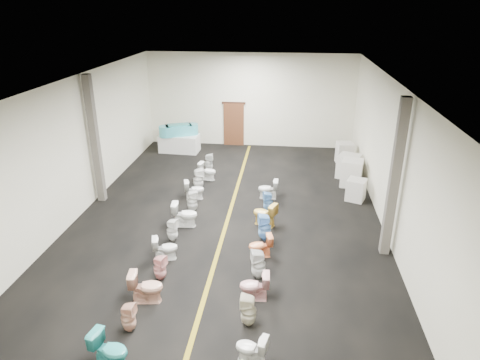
% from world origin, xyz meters
% --- Properties ---
extents(floor, '(16.00, 16.00, 0.00)m').
position_xyz_m(floor, '(0.00, 0.00, 0.00)').
color(floor, black).
rests_on(floor, ground).
extents(ceiling, '(16.00, 16.00, 0.00)m').
position_xyz_m(ceiling, '(0.00, 0.00, 4.50)').
color(ceiling, black).
rests_on(ceiling, ground).
extents(wall_back, '(10.00, 0.00, 10.00)m').
position_xyz_m(wall_back, '(0.00, 8.00, 2.25)').
color(wall_back, silver).
rests_on(wall_back, ground).
extents(wall_front, '(10.00, 0.00, 10.00)m').
position_xyz_m(wall_front, '(0.00, -8.00, 2.25)').
color(wall_front, silver).
rests_on(wall_front, ground).
extents(wall_left, '(0.00, 16.00, 16.00)m').
position_xyz_m(wall_left, '(-5.00, 0.00, 2.25)').
color(wall_left, silver).
rests_on(wall_left, ground).
extents(wall_right, '(0.00, 16.00, 16.00)m').
position_xyz_m(wall_right, '(5.00, 0.00, 2.25)').
color(wall_right, silver).
rests_on(wall_right, ground).
extents(aisle_stripe, '(0.12, 15.60, 0.01)m').
position_xyz_m(aisle_stripe, '(0.00, 0.00, 0.00)').
color(aisle_stripe, olive).
rests_on(aisle_stripe, floor).
extents(back_door, '(1.00, 0.10, 2.10)m').
position_xyz_m(back_door, '(-0.80, 7.94, 1.05)').
color(back_door, '#562D19').
rests_on(back_door, floor).
extents(door_frame, '(1.15, 0.08, 0.10)m').
position_xyz_m(door_frame, '(-0.80, 7.95, 2.12)').
color(door_frame, '#331C11').
rests_on(door_frame, back_door).
extents(column_left, '(0.25, 0.25, 4.50)m').
position_xyz_m(column_left, '(-4.75, 1.00, 2.25)').
color(column_left, '#59544C').
rests_on(column_left, floor).
extents(column_right, '(0.25, 0.25, 4.50)m').
position_xyz_m(column_right, '(4.75, -1.50, 2.25)').
color(column_right, '#59544C').
rests_on(column_right, floor).
extents(display_table, '(1.89, 1.03, 0.82)m').
position_xyz_m(display_table, '(-3.26, 6.62, 0.41)').
color(display_table, white).
rests_on(display_table, floor).
extents(bathtub, '(1.76, 1.14, 0.55)m').
position_xyz_m(bathtub, '(-3.26, 6.62, 1.07)').
color(bathtub, '#41AFBC').
rests_on(bathtub, display_table).
extents(appliance_crate_a, '(0.80, 0.80, 0.79)m').
position_xyz_m(appliance_crate_a, '(4.40, 2.00, 0.40)').
color(appliance_crate_a, silver).
rests_on(appliance_crate_a, floor).
extents(appliance_crate_b, '(0.93, 0.93, 1.05)m').
position_xyz_m(appliance_crate_b, '(4.40, 3.32, 0.53)').
color(appliance_crate_b, silver).
rests_on(appliance_crate_b, floor).
extents(appliance_crate_c, '(1.10, 1.10, 0.94)m').
position_xyz_m(appliance_crate_c, '(4.40, 4.21, 0.47)').
color(appliance_crate_c, silver).
rests_on(appliance_crate_c, floor).
extents(appliance_crate_d, '(0.75, 0.75, 0.95)m').
position_xyz_m(appliance_crate_d, '(4.40, 5.84, 0.48)').
color(appliance_crate_d, silver).
rests_on(appliance_crate_d, floor).
extents(toilet_left_0, '(0.83, 0.58, 0.77)m').
position_xyz_m(toilet_left_0, '(-1.43, -6.37, 0.39)').
color(toilet_left_0, teal).
rests_on(toilet_left_0, floor).
extents(toilet_left_1, '(0.34, 0.33, 0.70)m').
position_xyz_m(toilet_left_1, '(-1.42, -5.40, 0.35)').
color(toilet_left_1, '#D7A087').
rests_on(toilet_left_1, floor).
extents(toilet_left_2, '(0.85, 0.56, 0.81)m').
position_xyz_m(toilet_left_2, '(-1.34, -4.38, 0.40)').
color(toilet_left_2, tan).
rests_on(toilet_left_2, floor).
extents(toilet_left_3, '(0.41, 0.41, 0.71)m').
position_xyz_m(toilet_left_3, '(-1.27, -3.50, 0.35)').
color(toilet_left_3, pink).
rests_on(toilet_left_3, floor).
extents(toilet_left_4, '(0.77, 0.57, 0.70)m').
position_xyz_m(toilet_left_4, '(-1.39, -2.55, 0.35)').
color(toilet_left_4, white).
rests_on(toilet_left_4, floor).
extents(toilet_left_5, '(0.40, 0.40, 0.72)m').
position_xyz_m(toilet_left_5, '(-1.46, -1.56, 0.36)').
color(toilet_left_5, white).
rests_on(toilet_left_5, floor).
extents(toilet_left_6, '(0.83, 0.52, 0.81)m').
position_xyz_m(toilet_left_6, '(-1.30, -0.60, 0.41)').
color(toilet_left_6, white).
rests_on(toilet_left_6, floor).
extents(toilet_left_7, '(0.47, 0.46, 0.78)m').
position_xyz_m(toilet_left_7, '(-1.28, 0.41, 0.39)').
color(toilet_left_7, silver).
rests_on(toilet_left_7, floor).
extents(toilet_left_8, '(0.80, 0.59, 0.72)m').
position_xyz_m(toilet_left_8, '(-1.43, 1.43, 0.36)').
color(toilet_left_8, white).
rests_on(toilet_left_8, floor).
extents(toilet_left_9, '(0.51, 0.50, 0.85)m').
position_xyz_m(toilet_left_9, '(-1.45, 2.29, 0.42)').
color(toilet_left_9, white).
rests_on(toilet_left_9, floor).
extents(toilet_left_10, '(0.77, 0.53, 0.72)m').
position_xyz_m(toilet_left_10, '(-1.29, 3.30, 0.36)').
color(toilet_left_10, white).
rests_on(toilet_left_10, floor).
extents(toilet_left_11, '(0.38, 0.37, 0.77)m').
position_xyz_m(toilet_left_11, '(-1.40, 4.22, 0.38)').
color(toilet_left_11, silver).
rests_on(toilet_left_11, floor).
extents(toilet_right_1, '(0.72, 0.52, 0.66)m').
position_xyz_m(toilet_right_1, '(1.31, -5.98, 0.33)').
color(toilet_right_1, white).
rests_on(toilet_right_1, floor).
extents(toilet_right_2, '(0.36, 0.36, 0.78)m').
position_xyz_m(toilet_right_2, '(1.16, -4.93, 0.39)').
color(toilet_right_2, beige).
rests_on(toilet_right_2, floor).
extents(toilet_right_3, '(0.74, 0.45, 0.74)m').
position_xyz_m(toilet_right_3, '(1.21, -4.02, 0.37)').
color(toilet_right_3, '#DA9B9B').
rests_on(toilet_right_3, floor).
extents(toilet_right_4, '(0.47, 0.46, 0.82)m').
position_xyz_m(toilet_right_4, '(1.25, -3.15, 0.41)').
color(toilet_right_4, silver).
rests_on(toilet_right_4, floor).
extents(toilet_right_5, '(0.74, 0.54, 0.68)m').
position_xyz_m(toilet_right_5, '(1.23, -2.13, 0.34)').
color(toilet_right_5, '#EE844D').
rests_on(toilet_right_5, floor).
extents(toilet_right_6, '(0.46, 0.46, 0.85)m').
position_xyz_m(toilet_right_6, '(1.29, -1.18, 0.43)').
color(toilet_right_6, '#74B2F3').
rests_on(toilet_right_6, floor).
extents(toilet_right_7, '(0.89, 0.72, 0.79)m').
position_xyz_m(toilet_right_7, '(1.23, -0.27, 0.40)').
color(toilet_right_7, '#E6BA4B').
rests_on(toilet_right_7, floor).
extents(toilet_right_8, '(0.41, 0.40, 0.72)m').
position_xyz_m(toilet_right_8, '(1.29, 0.72, 0.36)').
color(toilet_right_8, '#6AA3DA').
rests_on(toilet_right_8, floor).
extents(toilet_right_9, '(0.72, 0.41, 0.73)m').
position_xyz_m(toilet_right_9, '(1.24, 1.78, 0.37)').
color(toilet_right_9, white).
rests_on(toilet_right_9, floor).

